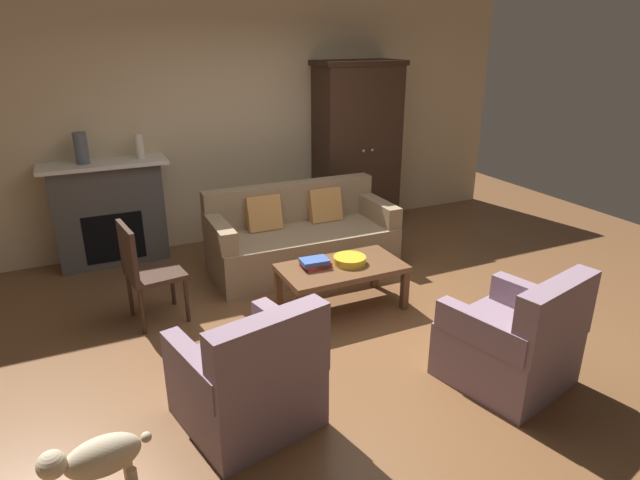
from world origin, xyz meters
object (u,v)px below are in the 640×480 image
at_px(fireplace, 110,212).
at_px(coffee_table, 342,271).
at_px(mantel_vase_cream, 139,146).
at_px(armchair_near_left, 249,381).
at_px(couch, 301,239).
at_px(armoire, 357,147).
at_px(side_chair_wooden, 144,267).
at_px(dog, 97,459).
at_px(armchair_near_right, 513,343).
at_px(book_stack, 315,263).
at_px(mantel_vase_slate, 81,148).
at_px(fruit_bowl, 350,260).

xyz_separation_m(fireplace, coffee_table, (1.75, -2.01, -0.20)).
xyz_separation_m(mantel_vase_cream, armchair_near_left, (0.12, -3.13, -0.93)).
bearing_deg(coffee_table, mantel_vase_cream, 124.45).
bearing_deg(couch, mantel_vase_cream, 145.02).
bearing_deg(coffee_table, armoire, 58.04).
height_order(armchair_near_left, side_chair_wooden, side_chair_wooden).
height_order(armoire, coffee_table, armoire).
distance_m(fireplace, dog, 3.40).
height_order(mantel_vase_cream, armchair_near_right, mantel_vase_cream).
bearing_deg(coffee_table, couch, 87.89).
relative_size(couch, coffee_table, 1.76).
xyz_separation_m(fireplace, armoire, (2.95, -0.08, 0.47)).
xyz_separation_m(book_stack, armchair_near_left, (-1.02, -1.21, -0.14)).
bearing_deg(armoire, mantel_vase_slate, 178.90).
bearing_deg(fireplace, armchair_near_right, -56.53).
xyz_separation_m(couch, armchair_near_left, (-1.28, -2.14, -0.00)).
bearing_deg(fireplace, side_chair_wooden, -85.32).
distance_m(mantel_vase_slate, armchair_near_right, 4.41).
relative_size(side_chair_wooden, dog, 1.57).
height_order(fireplace, book_stack, fireplace).
bearing_deg(armoire, mantel_vase_cream, 178.66).
distance_m(mantel_vase_slate, mantel_vase_cream, 0.56).
bearing_deg(coffee_table, armchair_near_left, -137.56).
bearing_deg(armchair_near_left, fireplace, 99.11).
height_order(coffee_table, book_stack, book_stack).
height_order(couch, mantel_vase_cream, mantel_vase_cream).
relative_size(mantel_vase_slate, dog, 0.55).
xyz_separation_m(fruit_bowl, mantel_vase_cream, (-1.45, 1.98, 0.80)).
height_order(fireplace, fruit_bowl, fireplace).
xyz_separation_m(armchair_near_left, dog, (-0.92, -0.22, -0.07)).
height_order(armoire, fruit_bowl, armoire).
xyz_separation_m(fireplace, fruit_bowl, (1.83, -2.00, -0.11)).
bearing_deg(armchair_near_left, armchair_near_right, -11.62).
xyz_separation_m(armoire, mantel_vase_slate, (-3.13, 0.06, 0.24)).
bearing_deg(armchair_near_right, mantel_vase_slate, 125.60).
bearing_deg(side_chair_wooden, armoire, 26.90).
xyz_separation_m(fruit_bowl, side_chair_wooden, (-1.71, 0.49, 0.06)).
relative_size(armchair_near_left, dog, 1.60).
bearing_deg(fireplace, coffee_table, -49.01).
relative_size(armoire, mantel_vase_slate, 6.58).
bearing_deg(mantel_vase_slate, armchair_near_right, -54.40).
distance_m(coffee_table, side_chair_wooden, 1.70).
distance_m(couch, side_chair_wooden, 1.75).
height_order(coffee_table, armchair_near_left, armchair_near_left).
relative_size(mantel_vase_cream, armchair_near_left, 0.28).
xyz_separation_m(mantel_vase_slate, mantel_vase_cream, (0.56, 0.00, -0.03)).
relative_size(coffee_table, dog, 1.92).
bearing_deg(fruit_bowl, armoire, 59.78).
bearing_deg(book_stack, armchair_near_right, -63.00).
bearing_deg(armchair_near_right, fruit_bowl, 108.02).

